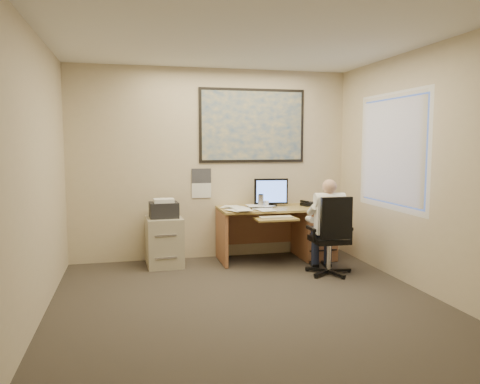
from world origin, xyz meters
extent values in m
cube|color=#342F28|center=(0.00, 0.00, 0.00)|extent=(4.00, 4.50, 0.00)
cube|color=white|center=(0.00, 0.00, 2.70)|extent=(4.00, 4.50, 0.00)
cube|color=beige|center=(0.00, 2.25, 1.35)|extent=(4.00, 0.00, 2.70)
cube|color=beige|center=(0.00, -2.25, 1.35)|extent=(4.00, 0.00, 2.70)
cube|color=beige|center=(-2.00, 0.00, 1.35)|extent=(0.00, 4.50, 2.70)
cube|color=beige|center=(2.00, 0.00, 1.35)|extent=(0.00, 4.50, 2.70)
cube|color=#A18645|center=(0.84, 1.88, 0.73)|extent=(1.60, 0.75, 0.03)
cube|color=#A26642|center=(1.41, 1.88, 0.36)|extent=(0.45, 0.70, 0.70)
cube|color=#A26642|center=(0.06, 1.88, 0.36)|extent=(0.04, 0.70, 0.70)
cube|color=#A26642|center=(0.84, 2.22, 0.45)|extent=(1.55, 0.03, 0.55)
cylinder|color=black|center=(0.80, 2.02, 0.76)|extent=(0.19, 0.19, 0.02)
cube|color=black|center=(0.80, 2.00, 0.96)|extent=(0.48, 0.10, 0.36)
cube|color=#5078DB|center=(0.80, 1.98, 0.96)|extent=(0.43, 0.06, 0.31)
cube|color=#A18645|center=(0.70, 1.43, 0.66)|extent=(0.55, 0.30, 0.02)
cube|color=beige|center=(0.70, 1.43, 0.68)|extent=(0.43, 0.14, 0.02)
cube|color=black|center=(1.34, 1.92, 0.77)|extent=(0.23, 0.21, 0.05)
cylinder|color=silver|center=(0.63, 1.91, 0.84)|extent=(0.08, 0.08, 0.18)
cylinder|color=white|center=(0.72, 1.96, 0.79)|extent=(0.07, 0.07, 0.09)
cube|color=white|center=(0.39, 1.88, 0.77)|extent=(0.60, 0.56, 0.03)
cube|color=#1E4C93|center=(0.59, 2.23, 1.90)|extent=(1.56, 0.03, 1.06)
cube|color=white|center=(-0.16, 2.24, 1.08)|extent=(0.28, 0.01, 0.42)
cube|color=#ABA38A|center=(-0.72, 1.92, 0.33)|extent=(0.49, 0.58, 0.66)
cube|color=black|center=(-0.72, 1.92, 0.76)|extent=(0.39, 0.34, 0.21)
cube|color=white|center=(-0.72, 1.90, 0.89)|extent=(0.27, 0.22, 0.05)
cylinder|color=silver|center=(1.27, 1.03, 0.23)|extent=(0.06, 0.06, 0.37)
cube|color=black|center=(1.27, 1.03, 0.44)|extent=(0.45, 0.45, 0.07)
cube|color=black|center=(1.28, 0.81, 0.75)|extent=(0.39, 0.07, 0.51)
camera|label=1|loc=(-1.17, -4.35, 1.65)|focal=35.00mm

